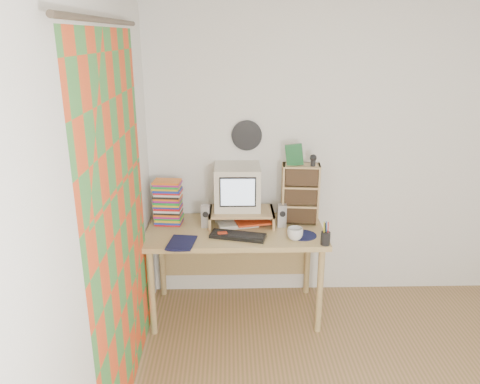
{
  "coord_description": "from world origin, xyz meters",
  "views": [
    {
      "loc": [
        -1.07,
        -2.04,
        2.21
      ],
      "look_at": [
        -0.99,
        1.33,
        1.08
      ],
      "focal_mm": 35.0,
      "sensor_mm": 36.0,
      "label": 1
    }
  ],
  "objects_px": {
    "desk": "(235,241)",
    "crt_monitor": "(237,188)",
    "cd_rack": "(301,194)",
    "mug": "(295,234)",
    "diary": "(169,241)",
    "keyboard": "(238,236)",
    "dvd_stack": "(168,206)"
  },
  "relations": [
    {
      "from": "diary",
      "to": "mug",
      "type": "bearing_deg",
      "value": 11.2
    },
    {
      "from": "diary",
      "to": "desk",
      "type": "bearing_deg",
      "value": 41.66
    },
    {
      "from": "cd_rack",
      "to": "mug",
      "type": "height_order",
      "value": "cd_rack"
    },
    {
      "from": "mug",
      "to": "crt_monitor",
      "type": "bearing_deg",
      "value": 139.58
    },
    {
      "from": "keyboard",
      "to": "diary",
      "type": "distance_m",
      "value": 0.52
    },
    {
      "from": "keyboard",
      "to": "diary",
      "type": "bearing_deg",
      "value": -153.6
    },
    {
      "from": "dvd_stack",
      "to": "desk",
      "type": "bearing_deg",
      "value": -1.19
    },
    {
      "from": "keyboard",
      "to": "mug",
      "type": "height_order",
      "value": "mug"
    },
    {
      "from": "desk",
      "to": "cd_rack",
      "type": "relative_size",
      "value": 2.85
    },
    {
      "from": "mug",
      "to": "diary",
      "type": "distance_m",
      "value": 0.94
    },
    {
      "from": "keyboard",
      "to": "mug",
      "type": "relative_size",
      "value": 3.49
    },
    {
      "from": "keyboard",
      "to": "cd_rack",
      "type": "height_order",
      "value": "cd_rack"
    },
    {
      "from": "keyboard",
      "to": "cd_rack",
      "type": "distance_m",
      "value": 0.63
    },
    {
      "from": "crt_monitor",
      "to": "cd_rack",
      "type": "bearing_deg",
      "value": -2.27
    },
    {
      "from": "keyboard",
      "to": "diary",
      "type": "height_order",
      "value": "diary"
    },
    {
      "from": "crt_monitor",
      "to": "diary",
      "type": "distance_m",
      "value": 0.71
    },
    {
      "from": "desk",
      "to": "dvd_stack",
      "type": "bearing_deg",
      "value": 172.74
    },
    {
      "from": "mug",
      "to": "dvd_stack",
      "type": "bearing_deg",
      "value": 160.74
    },
    {
      "from": "desk",
      "to": "cd_rack",
      "type": "xyz_separation_m",
      "value": [
        0.53,
        0.06,
        0.38
      ]
    },
    {
      "from": "crt_monitor",
      "to": "keyboard",
      "type": "distance_m",
      "value": 0.42
    },
    {
      "from": "mug",
      "to": "diary",
      "type": "bearing_deg",
      "value": -176.76
    },
    {
      "from": "keyboard",
      "to": "dvd_stack",
      "type": "bearing_deg",
      "value": 167.15
    },
    {
      "from": "desk",
      "to": "crt_monitor",
      "type": "height_order",
      "value": "crt_monitor"
    },
    {
      "from": "desk",
      "to": "keyboard",
      "type": "bearing_deg",
      "value": -85.85
    },
    {
      "from": "crt_monitor",
      "to": "keyboard",
      "type": "bearing_deg",
      "value": -90.02
    },
    {
      "from": "keyboard",
      "to": "cd_rack",
      "type": "relative_size",
      "value": 0.85
    },
    {
      "from": "keyboard",
      "to": "dvd_stack",
      "type": "xyz_separation_m",
      "value": [
        -0.56,
        0.3,
        0.14
      ]
    },
    {
      "from": "crt_monitor",
      "to": "keyboard",
      "type": "height_order",
      "value": "crt_monitor"
    },
    {
      "from": "diary",
      "to": "dvd_stack",
      "type": "bearing_deg",
      "value": 104.73
    },
    {
      "from": "mug",
      "to": "diary",
      "type": "height_order",
      "value": "mug"
    },
    {
      "from": "crt_monitor",
      "to": "cd_rack",
      "type": "height_order",
      "value": "cd_rack"
    },
    {
      "from": "cd_rack",
      "to": "mug",
      "type": "relative_size",
      "value": 4.09
    }
  ]
}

